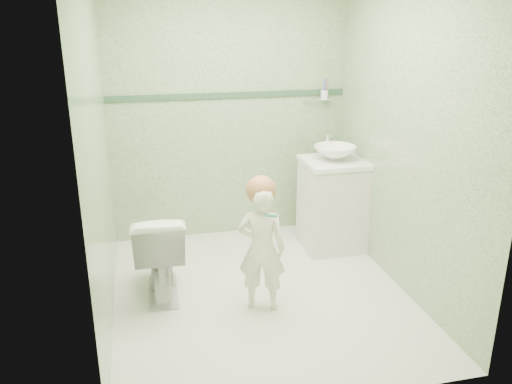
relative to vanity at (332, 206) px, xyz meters
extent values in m
plane|color=silver|center=(-0.84, -0.70, -0.40)|extent=(2.50, 2.50, 0.00)
cube|color=gray|center=(-0.84, 0.55, 0.80)|extent=(2.20, 0.04, 2.40)
cube|color=gray|center=(-0.84, -1.95, 0.80)|extent=(2.20, 0.04, 2.40)
cube|color=gray|center=(-1.94, -0.70, 0.80)|extent=(0.04, 2.50, 2.40)
cube|color=gray|center=(0.26, -0.70, 0.80)|extent=(0.04, 2.50, 2.40)
cube|color=#2E4F39|center=(-0.84, 0.54, 0.95)|extent=(2.20, 0.02, 0.05)
cube|color=silver|center=(0.00, 0.00, 0.00)|extent=(0.52, 0.50, 0.80)
cube|color=white|center=(0.00, 0.00, 0.41)|extent=(0.54, 0.52, 0.04)
imported|color=white|center=(0.00, 0.00, 0.49)|extent=(0.37, 0.37, 0.13)
cylinder|color=silver|center=(0.00, 0.20, 0.55)|extent=(0.03, 0.03, 0.18)
cylinder|color=silver|center=(0.00, 0.15, 0.63)|extent=(0.02, 0.12, 0.02)
cylinder|color=silver|center=(0.00, 0.50, 0.88)|extent=(0.26, 0.02, 0.02)
cylinder|color=silver|center=(0.06, 0.48, 0.93)|extent=(0.07, 0.07, 0.09)
cylinder|color=#DA3744|center=(0.07, 0.48, 1.00)|extent=(0.01, 0.01, 0.17)
cylinder|color=blue|center=(0.05, 0.47, 1.00)|extent=(0.01, 0.01, 0.17)
cylinder|color=purple|center=(0.06, 0.47, 1.00)|extent=(0.01, 0.01, 0.17)
imported|color=white|center=(-1.58, -0.51, -0.06)|extent=(0.41, 0.69, 0.69)
imported|color=white|center=(-0.88, -0.89, 0.07)|extent=(0.40, 0.33, 0.93)
sphere|color=#A96B42|center=(-0.88, -0.86, 0.50)|extent=(0.21, 0.21, 0.21)
cylinder|color=#148975|center=(-0.85, -1.04, 0.37)|extent=(0.11, 0.11, 0.06)
cube|color=white|center=(-0.89, -0.97, 0.41)|extent=(0.03, 0.03, 0.02)
camera|label=1|loc=(-1.68, -4.15, 1.65)|focal=36.50mm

